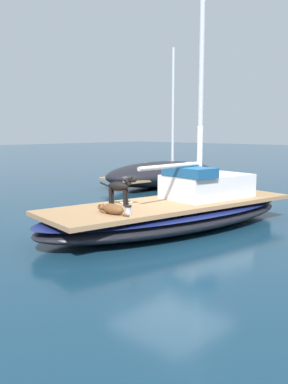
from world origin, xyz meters
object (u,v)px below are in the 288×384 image
at_px(dog_black, 120,187).
at_px(sailboat_main, 172,215).
at_px(dog_brown, 112,209).
at_px(deck_winch, 128,211).
at_px(coiled_rope, 126,202).
at_px(moored_boat_port_side, 163,173).

bearing_deg(dog_black, sailboat_main, 64.09).
xyz_separation_m(sailboat_main, dog_brown, (0.06, -2.03, 0.43)).
height_order(dog_black, deck_winch, dog_black).
bearing_deg(dog_brown, dog_black, 127.42).
distance_m(sailboat_main, coiled_rope, 1.19).
bearing_deg(sailboat_main, deck_winch, -77.49).
distance_m(deck_winch, coiled_rope, 1.53).
bearing_deg(sailboat_main, dog_black, -115.91).
bearing_deg(moored_boat_port_side, coiled_rope, -54.70).
distance_m(dog_black, coiled_rope, 0.52).
relative_size(dog_brown, coiled_rope, 2.93).
height_order(sailboat_main, moored_boat_port_side, moored_boat_port_side).
bearing_deg(deck_winch, moored_boat_port_side, 127.31).
bearing_deg(coiled_rope, sailboat_main, 51.45).
height_order(dog_brown, deck_winch, dog_brown).
bearing_deg(coiled_rope, dog_brown, -55.89).
relative_size(sailboat_main, dog_brown, 7.93).
bearing_deg(deck_winch, dog_brown, -162.68).
xyz_separation_m(dog_brown, moored_boat_port_side, (-5.50, 7.82, -0.20)).
relative_size(coiled_rope, moored_boat_port_side, 0.05).
relative_size(dog_black, moored_boat_port_side, 0.15).
bearing_deg(coiled_rope, deck_winch, -41.86).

